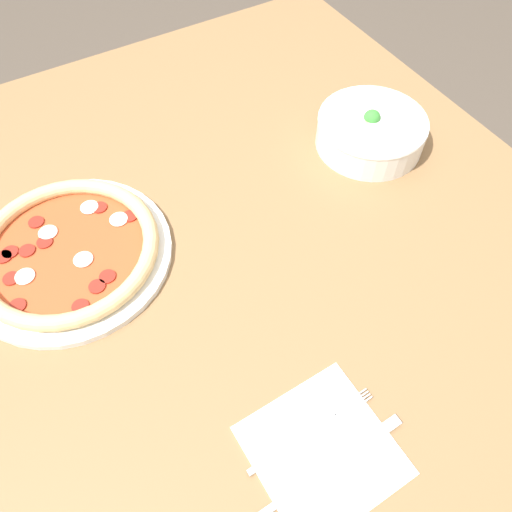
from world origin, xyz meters
TOP-DOWN VIEW (x-y plane):
  - ground_plane at (0.00, 0.00)m, footprint 8.00×8.00m
  - dining_table at (0.00, 0.00)m, footprint 1.17×1.05m
  - pizza at (-0.06, -0.30)m, footprint 0.33×0.33m
  - bowl at (-0.02, 0.29)m, footprint 0.21×0.21m
  - napkin at (0.41, -0.12)m, footprint 0.18×0.18m
  - fork at (0.38, -0.12)m, footprint 0.02×0.20m
  - knife at (0.43, -0.13)m, footprint 0.02×0.22m

SIDE VIEW (x-z plane):
  - ground_plane at x=0.00m, z-range 0.00..0.00m
  - dining_table at x=0.00m, z-range 0.29..1.06m
  - napkin at x=0.41m, z-range 0.78..0.78m
  - knife at x=0.43m, z-range 0.78..0.79m
  - fork at x=0.38m, z-range 0.78..0.79m
  - pizza at x=-0.06m, z-range 0.78..0.81m
  - bowl at x=-0.02m, z-range 0.78..0.85m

